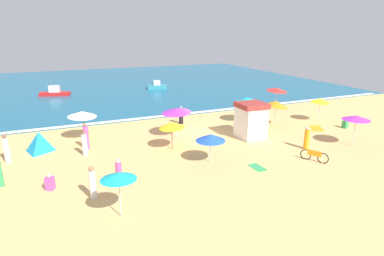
{
  "coord_description": "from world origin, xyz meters",
  "views": [
    {
      "loc": [
        -10.54,
        -22.7,
        8.16
      ],
      "look_at": [
        -0.94,
        -0.64,
        0.8
      ],
      "focal_mm": 29.93,
      "sensor_mm": 36.0,
      "label": 1
    }
  ],
  "objects_px": {
    "beach_umbrella_2": "(176,111)",
    "beach_umbrella_4": "(320,100)",
    "beachgoer_2": "(345,124)",
    "small_boat_0": "(55,92)",
    "beachgoer_5": "(86,137)",
    "beachgoer_8": "(181,116)",
    "beach_umbrella_8": "(356,118)",
    "beachgoer_3": "(85,144)",
    "lifeguard_cabana": "(251,120)",
    "beachgoer_9": "(50,183)",
    "beach_umbrella_9": "(82,114)",
    "beach_tent": "(40,141)",
    "beachgoer_0": "(93,183)",
    "beach_umbrella_0": "(118,176)",
    "beachgoer_6": "(307,138)",
    "beachgoer_4": "(6,149)",
    "beach_umbrella_5": "(276,104)",
    "small_boat_1": "(157,86)",
    "beach_umbrella_7": "(211,137)",
    "beachgoer_7": "(119,173)",
    "beach_umbrella_1": "(247,100)",
    "beach_umbrella_3": "(277,90)",
    "parked_bicycle": "(314,156)"
  },
  "relations": [
    {
      "from": "beachgoer_7",
      "to": "beachgoer_0",
      "type": "bearing_deg",
      "value": -151.22
    },
    {
      "from": "beach_umbrella_2",
      "to": "beachgoer_3",
      "type": "height_order",
      "value": "beach_umbrella_2"
    },
    {
      "from": "beach_umbrella_3",
      "to": "beachgoer_3",
      "type": "relative_size",
      "value": 1.68
    },
    {
      "from": "beach_umbrella_7",
      "to": "beachgoer_2",
      "type": "height_order",
      "value": "beach_umbrella_7"
    },
    {
      "from": "beach_umbrella_8",
      "to": "beach_umbrella_9",
      "type": "relative_size",
      "value": 0.9
    },
    {
      "from": "beach_umbrella_8",
      "to": "beachgoer_7",
      "type": "relative_size",
      "value": 1.71
    },
    {
      "from": "beach_umbrella_0",
      "to": "small_boat_1",
      "type": "distance_m",
      "value": 32.87
    },
    {
      "from": "beachgoer_5",
      "to": "beach_umbrella_3",
      "type": "bearing_deg",
      "value": 13.25
    },
    {
      "from": "beachgoer_3",
      "to": "beachgoer_4",
      "type": "height_order",
      "value": "beachgoer_4"
    },
    {
      "from": "beachgoer_0",
      "to": "beach_umbrella_4",
      "type": "bearing_deg",
      "value": 17.04
    },
    {
      "from": "beach_umbrella_7",
      "to": "beach_umbrella_8",
      "type": "bearing_deg",
      "value": -7.16
    },
    {
      "from": "beach_umbrella_5",
      "to": "beach_umbrella_7",
      "type": "distance_m",
      "value": 10.4
    },
    {
      "from": "beach_umbrella_2",
      "to": "beach_umbrella_3",
      "type": "relative_size",
      "value": 1.08
    },
    {
      "from": "beach_umbrella_9",
      "to": "beachgoer_2",
      "type": "relative_size",
      "value": 3.51
    },
    {
      "from": "small_boat_0",
      "to": "beach_umbrella_8",
      "type": "bearing_deg",
      "value": -55.41
    },
    {
      "from": "beach_umbrella_2",
      "to": "beach_umbrella_9",
      "type": "height_order",
      "value": "beach_umbrella_2"
    },
    {
      "from": "beachgoer_2",
      "to": "small_boat_0",
      "type": "height_order",
      "value": "small_boat_0"
    },
    {
      "from": "lifeguard_cabana",
      "to": "beachgoer_6",
      "type": "relative_size",
      "value": 1.67
    },
    {
      "from": "beach_umbrella_0",
      "to": "beach_umbrella_9",
      "type": "relative_size",
      "value": 0.72
    },
    {
      "from": "beachgoer_5",
      "to": "beachgoer_8",
      "type": "relative_size",
      "value": 1.18
    },
    {
      "from": "beach_umbrella_7",
      "to": "beachgoer_7",
      "type": "distance_m",
      "value": 6.2
    },
    {
      "from": "beach_umbrella_1",
      "to": "beachgoer_0",
      "type": "bearing_deg",
      "value": -148.67
    },
    {
      "from": "beach_tent",
      "to": "parked_bicycle",
      "type": "height_order",
      "value": "beach_tent"
    },
    {
      "from": "beach_umbrella_2",
      "to": "beach_umbrella_4",
      "type": "distance_m",
      "value": 13.85
    },
    {
      "from": "beach_umbrella_4",
      "to": "beach_umbrella_5",
      "type": "bearing_deg",
      "value": 173.79
    },
    {
      "from": "beach_umbrella_9",
      "to": "beachgoer_6",
      "type": "height_order",
      "value": "beach_umbrella_9"
    },
    {
      "from": "beach_umbrella_3",
      "to": "beachgoer_4",
      "type": "distance_m",
      "value": 25.82
    },
    {
      "from": "lifeguard_cabana",
      "to": "beachgoer_9",
      "type": "distance_m",
      "value": 15.02
    },
    {
      "from": "beach_umbrella_3",
      "to": "parked_bicycle",
      "type": "height_order",
      "value": "beach_umbrella_3"
    },
    {
      "from": "beach_umbrella_2",
      "to": "lifeguard_cabana",
      "type": "bearing_deg",
      "value": -24.82
    },
    {
      "from": "beach_umbrella_7",
      "to": "parked_bicycle",
      "type": "bearing_deg",
      "value": -22.39
    },
    {
      "from": "beach_tent",
      "to": "beachgoer_0",
      "type": "height_order",
      "value": "beachgoer_0"
    },
    {
      "from": "beachgoer_8",
      "to": "beach_tent",
      "type": "bearing_deg",
      "value": -168.56
    },
    {
      "from": "beach_umbrella_8",
      "to": "beachgoer_0",
      "type": "height_order",
      "value": "beach_umbrella_8"
    },
    {
      "from": "beach_umbrella_2",
      "to": "beach_umbrella_5",
      "type": "xyz_separation_m",
      "value": [
        9.18,
        -0.46,
        -0.17
      ]
    },
    {
      "from": "beach_umbrella_8",
      "to": "beachgoer_2",
      "type": "bearing_deg",
      "value": 48.23
    },
    {
      "from": "beach_umbrella_0",
      "to": "beach_umbrella_5",
      "type": "relative_size",
      "value": 0.81
    },
    {
      "from": "beach_umbrella_0",
      "to": "beachgoer_3",
      "type": "bearing_deg",
      "value": 94.72
    },
    {
      "from": "beach_umbrella_8",
      "to": "beach_umbrella_9",
      "type": "bearing_deg",
      "value": 152.81
    },
    {
      "from": "beachgoer_0",
      "to": "beachgoer_9",
      "type": "bearing_deg",
      "value": 136.61
    },
    {
      "from": "lifeguard_cabana",
      "to": "beach_umbrella_9",
      "type": "height_order",
      "value": "lifeguard_cabana"
    },
    {
      "from": "beach_umbrella_9",
      "to": "small_boat_0",
      "type": "bearing_deg",
      "value": 95.04
    },
    {
      "from": "beach_tent",
      "to": "beachgoer_9",
      "type": "xyz_separation_m",
      "value": [
        0.56,
        -6.55,
        -0.3
      ]
    },
    {
      "from": "beach_umbrella_5",
      "to": "beachgoer_9",
      "type": "height_order",
      "value": "beach_umbrella_5"
    },
    {
      "from": "beachgoer_6",
      "to": "beachgoer_3",
      "type": "bearing_deg",
      "value": 161.0
    },
    {
      "from": "beach_umbrella_5",
      "to": "beach_tent",
      "type": "distance_m",
      "value": 19.19
    },
    {
      "from": "beach_umbrella_0",
      "to": "beach_umbrella_4",
      "type": "bearing_deg",
      "value": 23.27
    },
    {
      "from": "beach_umbrella_1",
      "to": "beach_umbrella_5",
      "type": "relative_size",
      "value": 0.89
    },
    {
      "from": "beachgoer_3",
      "to": "small_boat_0",
      "type": "height_order",
      "value": "beachgoer_3"
    },
    {
      "from": "beachgoer_0",
      "to": "lifeguard_cabana",
      "type": "bearing_deg",
      "value": 21.55
    }
  ]
}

